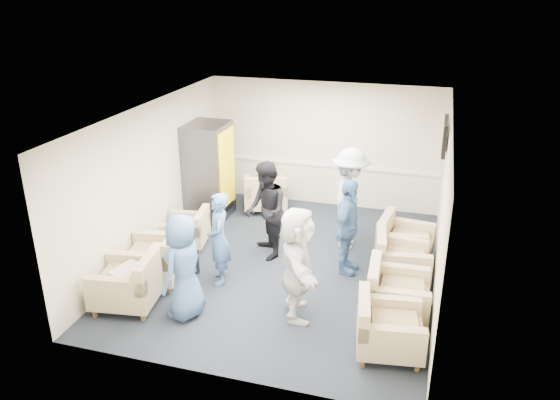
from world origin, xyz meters
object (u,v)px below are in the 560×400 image
(armchair_left_mid, at_px, (157,260))
(armchair_right_midnear, at_px, (394,295))
(armchair_left_far, at_px, (189,231))
(armchair_right_far, at_px, (402,243))
(vending_machine, at_px, (209,171))
(person_front_left, at_px, (183,267))
(person_mid_left, at_px, (219,239))
(person_front_right, at_px, (297,263))
(armchair_left_near, at_px, (131,284))
(armchair_right_midfar, at_px, (398,260))
(armchair_corner, at_px, (266,194))
(person_back_left, at_px, (266,211))
(person_back_right, at_px, (350,199))
(person_mid_right, at_px, (347,227))
(armchair_right_near, at_px, (385,330))

(armchair_left_mid, bearing_deg, armchair_right_midnear, 82.64)
(armchair_left_far, xyz_separation_m, armchair_right_far, (3.85, 0.50, 0.05))
(vending_machine, height_order, person_front_left, vending_machine)
(person_mid_left, xyz_separation_m, person_front_right, (1.46, -0.60, 0.09))
(person_front_left, distance_m, person_front_right, 1.64)
(armchair_left_near, bearing_deg, armchair_right_midfar, 108.83)
(armchair_right_far, height_order, person_front_right, person_front_right)
(armchair_right_midnear, bearing_deg, person_front_right, 102.98)
(armchair_corner, relative_size, person_back_left, 0.65)
(armchair_right_midnear, relative_size, person_back_right, 0.49)
(person_mid_right, xyz_separation_m, person_front_right, (-0.47, -1.50, 0.04))
(person_mid_right, bearing_deg, vending_machine, 70.79)
(vending_machine, bearing_deg, armchair_left_far, -84.07)
(armchair_left_mid, height_order, armchair_left_far, armchair_left_mid)
(armchair_left_far, distance_m, person_back_left, 1.62)
(person_front_right, bearing_deg, person_mid_right, -35.16)
(armchair_left_mid, xyz_separation_m, armchair_right_midnear, (3.84, 0.06, -0.02))
(armchair_corner, distance_m, person_mid_right, 3.08)
(armchair_corner, distance_m, vending_machine, 1.36)
(armchair_left_mid, distance_m, person_back_right, 3.57)
(armchair_left_mid, xyz_separation_m, armchair_right_near, (3.81, -0.84, -0.03))
(vending_machine, distance_m, person_front_left, 3.64)
(person_back_left, bearing_deg, vending_machine, -160.31)
(person_back_left, bearing_deg, person_mid_left, -54.27)
(armchair_corner, distance_m, person_front_right, 4.06)
(armchair_left_far, bearing_deg, armchair_left_near, -8.50)
(armchair_right_near, xyz_separation_m, person_back_left, (-2.35, 2.18, 0.54))
(armchair_corner, xyz_separation_m, person_front_right, (1.66, -3.67, 0.51))
(armchair_right_midnear, bearing_deg, armchair_corner, 39.82)
(armchair_left_near, distance_m, armchair_right_far, 4.61)
(armchair_left_far, relative_size, armchair_corner, 0.76)
(person_mid_right, bearing_deg, armchair_left_mid, 118.38)
(armchair_left_mid, height_order, vending_machine, vending_machine)
(person_front_right, bearing_deg, person_back_left, 13.15)
(armchair_right_midnear, height_order, person_mid_left, person_mid_left)
(armchair_left_mid, xyz_separation_m, armchair_right_far, (3.81, 1.80, -0.02))
(armchair_left_near, distance_m, person_mid_right, 3.57)
(person_mid_right, bearing_deg, armchair_right_far, -47.44)
(armchair_right_far, bearing_deg, armchair_left_mid, 122.35)
(person_front_right, bearing_deg, armchair_right_far, -49.96)
(armchair_right_midfar, relative_size, person_mid_left, 0.63)
(armchair_left_near, relative_size, armchair_left_far, 1.20)
(person_back_right, xyz_separation_m, person_front_right, (-0.34, -2.47, -0.08))
(armchair_right_near, distance_m, person_back_left, 3.25)
(vending_machine, relative_size, person_back_right, 1.06)
(armchair_right_far, bearing_deg, person_front_left, 138.56)
(vending_machine, bearing_deg, person_mid_left, -63.73)
(armchair_left_mid, distance_m, armchair_right_near, 3.90)
(armchair_right_midfar, distance_m, person_front_right, 2.08)
(armchair_right_midfar, xyz_separation_m, person_back_right, (-1.00, 0.97, 0.60))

